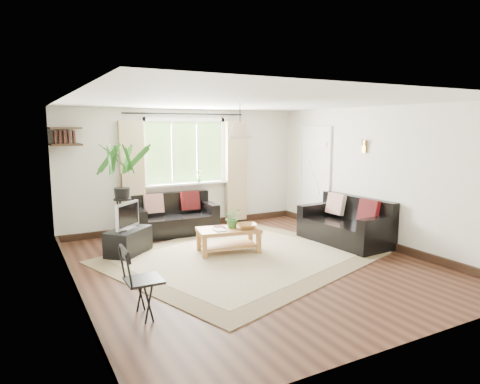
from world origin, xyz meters
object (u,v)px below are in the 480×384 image
sofa_right (344,222)px  folding_chair (144,281)px  tv_stand (128,242)px  sofa_back (175,215)px  coffee_table (228,241)px  palm_stand (122,195)px

sofa_right → folding_chair: 4.15m
tv_stand → sofa_right: bearing=-61.3°
sofa_back → tv_stand: (-1.12, -0.89, -0.16)m
sofa_right → coffee_table: sofa_right is taller
tv_stand → folding_chair: 2.44m
sofa_right → tv_stand: size_ratio=2.11×
folding_chair → sofa_back: bearing=-24.5°
sofa_right → coffee_table: size_ratio=1.65×
tv_stand → coffee_table: bearing=-68.7°
sofa_right → folding_chair: (-3.96, -1.25, 0.01)m
coffee_table → tv_stand: 1.62m
coffee_table → sofa_right: bearing=-12.3°
sofa_right → palm_stand: palm_stand is taller
sofa_right → sofa_back: bearing=-133.7°
coffee_table → folding_chair: folding_chair is taller
tv_stand → palm_stand: bearing=40.5°
sofa_right → tv_stand: sofa_right is taller
palm_stand → folding_chair: palm_stand is taller
tv_stand → palm_stand: palm_stand is taller
sofa_back → coffee_table: (0.35, -1.58, -0.16)m
sofa_back → sofa_right: bearing=-37.6°
sofa_right → coffee_table: 2.13m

